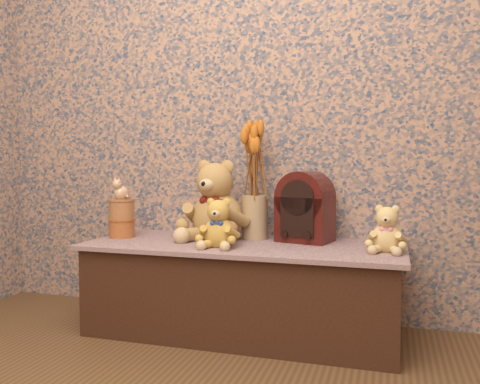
{
  "coord_description": "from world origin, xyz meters",
  "views": [
    {
      "loc": [
        0.66,
        -0.98,
        0.79
      ],
      "look_at": [
        0.0,
        1.16,
        0.66
      ],
      "focal_mm": 37.19,
      "sensor_mm": 36.0,
      "label": 1
    }
  ],
  "objects_px": {
    "teddy_small": "(387,227)",
    "cat_figurine": "(121,188)",
    "ceramic_vase": "(255,217)",
    "cathedral_radio": "(305,206)",
    "teddy_medium": "(219,221)",
    "biscuit_tin_lower": "(122,228)",
    "teddy_large": "(217,197)"
  },
  "relations": [
    {
      "from": "teddy_small",
      "to": "cat_figurine",
      "type": "xyz_separation_m",
      "value": [
        -1.27,
        0.02,
        0.14
      ]
    },
    {
      "from": "cathedral_radio",
      "to": "cat_figurine",
      "type": "bearing_deg",
      "value": -156.9
    },
    {
      "from": "teddy_small",
      "to": "biscuit_tin_lower",
      "type": "height_order",
      "value": "teddy_small"
    },
    {
      "from": "ceramic_vase",
      "to": "biscuit_tin_lower",
      "type": "relative_size",
      "value": 1.67
    },
    {
      "from": "teddy_medium",
      "to": "cathedral_radio",
      "type": "bearing_deg",
      "value": 33.07
    },
    {
      "from": "ceramic_vase",
      "to": "teddy_medium",
      "type": "bearing_deg",
      "value": -108.8
    },
    {
      "from": "teddy_large",
      "to": "ceramic_vase",
      "type": "height_order",
      "value": "teddy_large"
    },
    {
      "from": "cathedral_radio",
      "to": "ceramic_vase",
      "type": "distance_m",
      "value": 0.26
    },
    {
      "from": "cathedral_radio",
      "to": "biscuit_tin_lower",
      "type": "relative_size",
      "value": 2.62
    },
    {
      "from": "teddy_small",
      "to": "cat_figurine",
      "type": "relative_size",
      "value": 1.87
    },
    {
      "from": "teddy_small",
      "to": "teddy_medium",
      "type": "bearing_deg",
      "value": -167.35
    },
    {
      "from": "biscuit_tin_lower",
      "to": "cathedral_radio",
      "type": "bearing_deg",
      "value": 8.77
    },
    {
      "from": "teddy_small",
      "to": "cat_figurine",
      "type": "bearing_deg",
      "value": -175.74
    },
    {
      "from": "teddy_small",
      "to": "ceramic_vase",
      "type": "bearing_deg",
      "value": 169.61
    },
    {
      "from": "ceramic_vase",
      "to": "biscuit_tin_lower",
      "type": "bearing_deg",
      "value": -166.83
    },
    {
      "from": "teddy_small",
      "to": "ceramic_vase",
      "type": "height_order",
      "value": "ceramic_vase"
    },
    {
      "from": "teddy_medium",
      "to": "cat_figurine",
      "type": "relative_size",
      "value": 2.07
    },
    {
      "from": "ceramic_vase",
      "to": "biscuit_tin_lower",
      "type": "distance_m",
      "value": 0.67
    },
    {
      "from": "teddy_large",
      "to": "cathedral_radio",
      "type": "relative_size",
      "value": 1.24
    },
    {
      "from": "cathedral_radio",
      "to": "cat_figurine",
      "type": "distance_m",
      "value": 0.91
    },
    {
      "from": "teddy_medium",
      "to": "cat_figurine",
      "type": "xyz_separation_m",
      "value": [
        -0.55,
        0.12,
        0.13
      ]
    },
    {
      "from": "biscuit_tin_lower",
      "to": "teddy_medium",
      "type": "bearing_deg",
      "value": -11.77
    },
    {
      "from": "teddy_medium",
      "to": "teddy_small",
      "type": "bearing_deg",
      "value": 3.62
    },
    {
      "from": "ceramic_vase",
      "to": "teddy_large",
      "type": "bearing_deg",
      "value": -158.36
    },
    {
      "from": "biscuit_tin_lower",
      "to": "teddy_large",
      "type": "bearing_deg",
      "value": 9.93
    },
    {
      "from": "cathedral_radio",
      "to": "teddy_large",
      "type": "bearing_deg",
      "value": -158.22
    },
    {
      "from": "cathedral_radio",
      "to": "ceramic_vase",
      "type": "height_order",
      "value": "cathedral_radio"
    },
    {
      "from": "ceramic_vase",
      "to": "cat_figurine",
      "type": "relative_size",
      "value": 1.9
    },
    {
      "from": "teddy_medium",
      "to": "cat_figurine",
      "type": "bearing_deg",
      "value": 164.57
    },
    {
      "from": "teddy_large",
      "to": "teddy_medium",
      "type": "distance_m",
      "value": 0.23
    },
    {
      "from": "teddy_large",
      "to": "cat_figurine",
      "type": "bearing_deg",
      "value": -160.03
    },
    {
      "from": "teddy_medium",
      "to": "teddy_small",
      "type": "distance_m",
      "value": 0.72
    }
  ]
}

